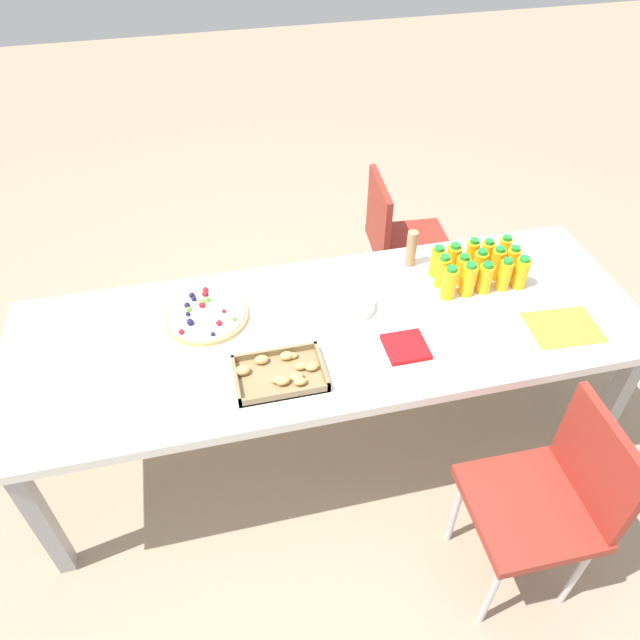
% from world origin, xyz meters
% --- Properties ---
extents(ground_plane, '(12.00, 12.00, 0.00)m').
position_xyz_m(ground_plane, '(0.00, 0.00, 0.00)').
color(ground_plane, gray).
extents(party_table, '(2.40, 0.83, 0.73)m').
position_xyz_m(party_table, '(0.00, 0.00, 0.67)').
color(party_table, white).
rests_on(party_table, ground_plane).
extents(chair_near_left, '(0.43, 0.43, 0.83)m').
position_xyz_m(chair_near_left, '(-0.56, -0.79, 0.50)').
color(chair_near_left, maroon).
rests_on(chair_near_left, ground_plane).
extents(chair_far_left, '(0.41, 0.41, 0.83)m').
position_xyz_m(chair_far_left, '(-0.58, 0.73, 0.50)').
color(chair_far_left, maroon).
rests_on(chair_far_left, ground_plane).
extents(juice_bottle_0, '(0.05, 0.05, 0.14)m').
position_xyz_m(juice_bottle_0, '(-0.79, -0.21, 0.79)').
color(juice_bottle_0, '#F9AC14').
rests_on(juice_bottle_0, party_table).
extents(juice_bottle_1, '(0.06, 0.06, 0.13)m').
position_xyz_m(juice_bottle_1, '(-0.72, -0.21, 0.79)').
color(juice_bottle_1, '#F9AF14').
rests_on(juice_bottle_1, party_table).
extents(juice_bottle_2, '(0.05, 0.05, 0.15)m').
position_xyz_m(juice_bottle_2, '(-0.65, -0.21, 0.80)').
color(juice_bottle_2, '#FAAF14').
rests_on(juice_bottle_2, party_table).
extents(juice_bottle_3, '(0.06, 0.06, 0.14)m').
position_xyz_m(juice_bottle_3, '(-0.57, -0.20, 0.79)').
color(juice_bottle_3, '#FAAE14').
rests_on(juice_bottle_3, party_table).
extents(juice_bottle_4, '(0.06, 0.06, 0.14)m').
position_xyz_m(juice_bottle_4, '(-0.50, -0.21, 0.79)').
color(juice_bottle_4, '#F9AE14').
rests_on(juice_bottle_4, party_table).
extents(juice_bottle_5, '(0.05, 0.05, 0.15)m').
position_xyz_m(juice_bottle_5, '(-0.79, -0.13, 0.79)').
color(juice_bottle_5, '#FAAE14').
rests_on(juice_bottle_5, party_table).
extents(juice_bottle_6, '(0.06, 0.06, 0.15)m').
position_xyz_m(juice_bottle_6, '(-0.73, -0.13, 0.80)').
color(juice_bottle_6, '#FAAD14').
rests_on(juice_bottle_6, party_table).
extents(juice_bottle_7, '(0.06, 0.06, 0.15)m').
position_xyz_m(juice_bottle_7, '(-0.65, -0.13, 0.80)').
color(juice_bottle_7, '#F8AE14').
rests_on(juice_bottle_7, party_table).
extents(juice_bottle_8, '(0.06, 0.06, 0.14)m').
position_xyz_m(juice_bottle_8, '(-0.58, -0.13, 0.79)').
color(juice_bottle_8, '#F9AF14').
rests_on(juice_bottle_8, party_table).
extents(juice_bottle_9, '(0.06, 0.06, 0.14)m').
position_xyz_m(juice_bottle_9, '(-0.49, -0.14, 0.79)').
color(juice_bottle_9, '#F9AD14').
rests_on(juice_bottle_9, party_table).
extents(juice_bottle_10, '(0.06, 0.06, 0.14)m').
position_xyz_m(juice_bottle_10, '(-0.80, -0.06, 0.79)').
color(juice_bottle_10, '#FAAC14').
rests_on(juice_bottle_10, party_table).
extents(juice_bottle_11, '(0.05, 0.05, 0.14)m').
position_xyz_m(juice_bottle_11, '(-0.73, -0.06, 0.79)').
color(juice_bottle_11, '#FAAD14').
rests_on(juice_bottle_11, party_table).
extents(juice_bottle_12, '(0.06, 0.06, 0.14)m').
position_xyz_m(juice_bottle_12, '(-0.64, -0.06, 0.79)').
color(juice_bottle_12, '#F9AD14').
rests_on(juice_bottle_12, party_table).
extents(juice_bottle_13, '(0.06, 0.06, 0.15)m').
position_xyz_m(juice_bottle_13, '(-0.57, -0.06, 0.80)').
color(juice_bottle_13, '#FAAF14').
rests_on(juice_bottle_13, party_table).
extents(juice_bottle_14, '(0.06, 0.06, 0.15)m').
position_xyz_m(juice_bottle_14, '(-0.49, -0.06, 0.79)').
color(juice_bottle_14, '#FAAD14').
rests_on(juice_bottle_14, party_table).
extents(fruit_pizza, '(0.32, 0.32, 0.05)m').
position_xyz_m(fruit_pizza, '(0.45, -0.16, 0.74)').
color(fruit_pizza, tan).
rests_on(fruit_pizza, party_table).
extents(snack_tray, '(0.31, 0.22, 0.04)m').
position_xyz_m(snack_tray, '(0.23, 0.20, 0.74)').
color(snack_tray, olive).
rests_on(snack_tray, party_table).
extents(plate_stack, '(0.19, 0.19, 0.03)m').
position_xyz_m(plate_stack, '(-0.10, -0.09, 0.74)').
color(plate_stack, silver).
rests_on(plate_stack, party_table).
extents(napkin_stack, '(0.15, 0.15, 0.02)m').
position_xyz_m(napkin_stack, '(-0.24, 0.18, 0.74)').
color(napkin_stack, red).
rests_on(napkin_stack, party_table).
extents(cardboard_tube, '(0.04, 0.04, 0.16)m').
position_xyz_m(cardboard_tube, '(-0.42, -0.30, 0.81)').
color(cardboard_tube, '#9E7A56').
rests_on(cardboard_tube, party_table).
extents(paper_folder, '(0.27, 0.22, 0.01)m').
position_xyz_m(paper_folder, '(-0.85, 0.21, 0.73)').
color(paper_folder, yellow).
rests_on(paper_folder, party_table).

